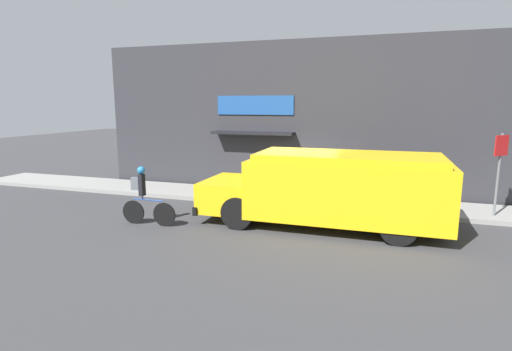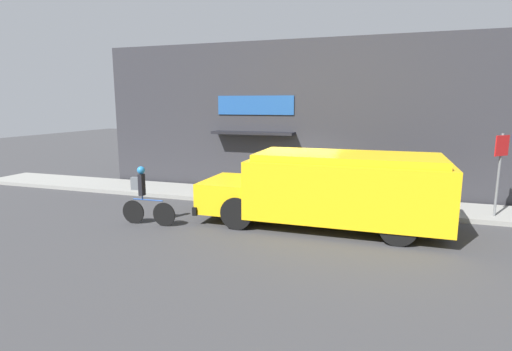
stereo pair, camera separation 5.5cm
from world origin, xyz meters
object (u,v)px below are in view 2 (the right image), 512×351
(stop_sign_post, at_px, (500,161))
(school_bus, at_px, (331,188))
(trash_bin, at_px, (374,190))
(cyclist, at_px, (144,197))

(stop_sign_post, bearing_deg, school_bus, -154.96)
(school_bus, xyz_separation_m, trash_bin, (1.08, 2.84, -0.56))
(school_bus, xyz_separation_m, stop_sign_post, (4.58, 2.14, 0.67))
(school_bus, height_order, trash_bin, school_bus)
(cyclist, bearing_deg, trash_bin, 32.21)
(trash_bin, bearing_deg, school_bus, -110.81)
(cyclist, height_order, trash_bin, cyclist)
(stop_sign_post, xyz_separation_m, trash_bin, (-3.51, 0.70, -1.22))
(school_bus, distance_m, cyclist, 5.35)
(cyclist, bearing_deg, school_bus, 13.38)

